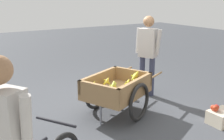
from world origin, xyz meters
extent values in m
plane|color=#3D3F44|center=(0.00, 0.00, 0.00)|extent=(24.00, 24.00, 0.00)
cube|color=#937047|center=(0.04, 0.32, 0.40)|extent=(1.33, 1.18, 0.10)
cube|color=#937047|center=(0.52, 0.53, 0.57)|extent=(0.38, 0.75, 0.24)
cube|color=#937047|center=(-0.43, 0.10, 0.57)|extent=(0.38, 0.75, 0.24)
cube|color=#937047|center=(-0.11, 0.66, 0.57)|extent=(1.03, 0.51, 0.24)
cube|color=#937047|center=(0.19, -0.02, 0.57)|extent=(1.03, 0.51, 0.24)
torus|color=black|center=(-0.14, 0.72, 0.32)|extent=(0.61, 0.32, 0.64)
torus|color=black|center=(0.22, -0.08, 0.32)|extent=(0.61, 0.32, 0.64)
cylinder|color=gray|center=(0.04, 0.32, 0.32)|extent=(0.40, 0.82, 0.04)
cylinder|color=#937047|center=(-0.85, 0.29, 0.55)|extent=(0.52, 0.26, 0.04)
cylinder|color=#937047|center=(-0.57, -0.33, 0.55)|extent=(0.52, 0.26, 0.04)
cylinder|color=gray|center=(0.47, 0.51, 0.18)|extent=(0.04, 0.04, 0.35)
ellipsoid|color=gold|center=(0.28, 0.57, 0.62)|extent=(0.18, 0.09, 0.13)
ellipsoid|color=gold|center=(0.28, 0.58, 0.63)|extent=(0.19, 0.09, 0.10)
ellipsoid|color=gold|center=(0.29, 0.59, 0.64)|extent=(0.18, 0.13, 0.05)
ellipsoid|color=gold|center=(0.30, 0.60, 0.65)|extent=(0.19, 0.10, 0.09)
ellipsoid|color=gold|center=(0.30, 0.61, 0.66)|extent=(0.17, 0.14, 0.13)
ellipsoid|color=gold|center=(-0.39, 0.24, 0.58)|extent=(0.18, 0.06, 0.14)
ellipsoid|color=gold|center=(-0.37, 0.25, 0.59)|extent=(0.16, 0.17, 0.05)
ellipsoid|color=gold|center=(-0.35, 0.27, 0.60)|extent=(0.17, 0.11, 0.14)
ellipsoid|color=gold|center=(-0.37, 0.30, 0.62)|extent=(0.15, 0.15, 0.14)
ellipsoid|color=gold|center=(-0.36, 0.31, 0.63)|extent=(0.18, 0.13, 0.09)
ellipsoid|color=gold|center=(-0.36, 0.32, 0.64)|extent=(0.18, 0.14, 0.05)
ellipsoid|color=gold|center=(-0.35, 0.33, 0.65)|extent=(0.19, 0.11, 0.10)
ellipsoid|color=gold|center=(-0.35, 0.34, 0.66)|extent=(0.18, 0.12, 0.13)
ellipsoid|color=gold|center=(0.11, 0.11, 0.54)|extent=(0.17, 0.05, 0.15)
ellipsoid|color=gold|center=(0.13, 0.12, 0.55)|extent=(0.17, 0.14, 0.05)
ellipsoid|color=gold|center=(0.15, 0.14, 0.56)|extent=(0.18, 0.08, 0.15)
ellipsoid|color=gold|center=(0.40, 0.16, 0.53)|extent=(0.16, 0.15, 0.14)
ellipsoid|color=gold|center=(0.41, 0.17, 0.54)|extent=(0.19, 0.07, 0.08)
ellipsoid|color=gold|center=(0.42, 0.18, 0.55)|extent=(0.19, 0.06, 0.09)
ellipsoid|color=gold|center=(0.43, 0.19, 0.56)|extent=(0.16, 0.14, 0.15)
ellipsoid|color=gold|center=(-0.21, 0.31, 0.51)|extent=(0.17, 0.08, 0.15)
ellipsoid|color=gold|center=(-0.19, 0.32, 0.52)|extent=(0.19, 0.08, 0.05)
ellipsoid|color=gold|center=(-0.17, 0.34, 0.53)|extent=(0.17, 0.12, 0.15)
ellipsoid|color=gold|center=(-0.20, 0.47, 0.54)|extent=(0.18, 0.10, 0.14)
ellipsoid|color=gold|center=(-0.19, 0.48, 0.55)|extent=(0.19, 0.07, 0.10)
ellipsoid|color=gold|center=(-0.18, 0.49, 0.56)|extent=(0.19, 0.12, 0.05)
ellipsoid|color=gold|center=(-0.17, 0.50, 0.57)|extent=(0.16, 0.16, 0.10)
ellipsoid|color=gold|center=(-0.16, 0.51, 0.58)|extent=(0.15, 0.15, 0.15)
ellipsoid|color=gold|center=(0.26, 0.50, 0.51)|extent=(0.18, 0.11, 0.13)
ellipsoid|color=gold|center=(0.26, 0.51, 0.52)|extent=(0.18, 0.13, 0.09)
ellipsoid|color=gold|center=(0.27, 0.52, 0.53)|extent=(0.18, 0.07, 0.04)
ellipsoid|color=gold|center=(0.28, 0.53, 0.54)|extent=(0.19, 0.10, 0.10)
ellipsoid|color=gold|center=(0.29, 0.54, 0.55)|extent=(0.16, 0.14, 0.14)
cylinder|color=#333851|center=(-1.05, -0.06, 0.40)|extent=(0.11, 0.11, 0.81)
cylinder|color=#333851|center=(-0.96, -0.26, 0.40)|extent=(0.11, 0.11, 0.81)
cube|color=#B7B2AD|center=(-1.01, -0.16, 1.09)|extent=(0.32, 0.39, 0.57)
sphere|color=#9E704C|center=(-1.01, -0.16, 1.52)|extent=(0.22, 0.22, 0.22)
cylinder|color=#B7B2AD|center=(-1.10, 0.05, 1.12)|extent=(0.08, 0.16, 0.52)
cylinder|color=#B7B2AD|center=(-0.92, -0.36, 1.12)|extent=(0.08, 0.11, 0.52)
cylinder|color=black|center=(1.61, 1.66, 0.83)|extent=(0.27, 0.40, 0.03)
cube|color=#B7B2AD|center=(2.12, 1.98, 1.08)|extent=(0.35, 0.39, 0.56)
cylinder|color=#B7B2AD|center=(2.00, 2.17, 1.11)|extent=(0.08, 0.16, 0.51)
cube|color=beige|center=(-1.21, 1.53, 0.11)|extent=(0.44, 0.32, 0.22)
sphere|color=#B23319|center=(-1.09, 1.47, 0.27)|extent=(0.10, 0.10, 0.10)
sphere|color=#B23319|center=(-1.09, 1.43, 0.27)|extent=(0.09, 0.09, 0.09)
sphere|color=red|center=(-1.14, 1.45, 0.27)|extent=(0.09, 0.09, 0.09)
camera|label=1|loc=(2.39, 3.92, 2.00)|focal=42.70mm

